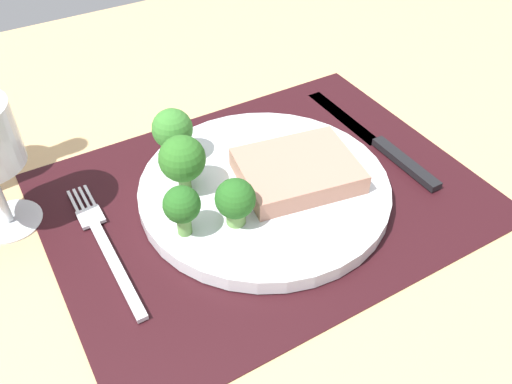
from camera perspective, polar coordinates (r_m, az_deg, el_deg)
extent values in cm
cube|color=tan|center=(58.71, 0.87, -1.56)|extent=(140.00, 110.00, 3.00)
cube|color=black|center=(57.58, 0.89, -0.37)|extent=(44.54, 33.93, 0.30)
cylinder|color=silver|center=(56.94, 0.90, 0.33)|extent=(26.38, 26.38, 1.60)
cube|color=tan|center=(56.43, 4.40, 2.29)|extent=(13.41, 11.42, 2.20)
cylinder|color=#6B994C|center=(51.77, -2.14, -2.63)|extent=(1.89, 1.89, 1.43)
sphere|color=#235B1E|center=(50.13, -2.21, -0.70)|extent=(3.90, 3.90, 3.90)
cylinder|color=#5B8942|center=(59.88, -8.56, 4.42)|extent=(1.46, 1.46, 1.93)
sphere|color=#387A2D|center=(58.21, -8.84, 6.62)|extent=(4.40, 4.40, 4.40)
cylinder|color=#5B8942|center=(51.00, -7.60, -3.40)|extent=(1.38, 1.38, 2.11)
sphere|color=#235B1E|center=(49.23, -7.87, -1.31)|extent=(3.52, 3.52, 3.52)
cylinder|color=#5B8942|center=(55.68, -7.55, 1.14)|extent=(1.30, 1.30, 1.90)
sphere|color=#2D6B23|center=(53.79, -7.83, 3.52)|extent=(4.74, 4.74, 4.74)
cube|color=silver|center=(51.72, -14.50, -7.82)|extent=(1.00, 13.00, 0.50)
cube|color=silver|center=(57.17, -17.09, -2.53)|extent=(2.40, 2.60, 0.40)
cube|color=silver|center=(59.41, -18.78, -1.00)|extent=(0.30, 3.60, 0.35)
cube|color=silver|center=(59.46, -18.24, -0.80)|extent=(0.30, 3.60, 0.35)
cube|color=silver|center=(59.51, -17.70, -0.61)|extent=(0.30, 3.60, 0.35)
cube|color=silver|center=(59.57, -17.16, -0.41)|extent=(0.30, 3.60, 0.35)
cube|color=black|center=(63.21, 15.52, 3.00)|extent=(1.40, 10.00, 0.80)
cube|color=silver|center=(69.92, 9.20, 8.04)|extent=(1.80, 13.00, 0.30)
cylinder|color=silver|center=(60.21, -24.55, -2.76)|extent=(6.35, 6.35, 0.40)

